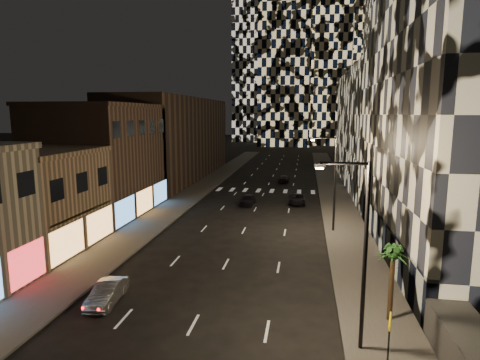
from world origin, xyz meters
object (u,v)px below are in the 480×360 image
(car_dark_rightlane, at_px, (297,199))
(car_dark_oncoming, at_px, (284,179))
(car_silver_parked, at_px, (107,293))
(streetlight_far, at_px, (333,177))
(car_dark_midlane, at_px, (248,200))
(ped_sign, at_px, (389,331))
(palm_tree, at_px, (393,258))
(streetlight_near, at_px, (360,243))

(car_dark_rightlane, bearing_deg, car_dark_oncoming, 99.34)
(car_silver_parked, height_order, car_dark_oncoming, car_silver_parked)
(streetlight_far, xyz_separation_m, car_dark_oncoming, (-6.01, 27.88, -4.77))
(car_dark_midlane, relative_size, car_dark_rightlane, 0.89)
(ped_sign, bearing_deg, car_silver_parked, -179.32)
(streetlight_far, distance_m, ped_sign, 21.99)
(ped_sign, xyz_separation_m, palm_tree, (1.02, 4.76, 1.57))
(car_silver_parked, relative_size, car_dark_rightlane, 0.87)
(streetlight_far, height_order, car_dark_midlane, streetlight_far)
(car_silver_parked, distance_m, car_dark_oncoming, 45.98)
(streetlight_far, bearing_deg, car_dark_rightlane, 106.25)
(car_dark_oncoming, bearing_deg, car_dark_midlane, 80.94)
(streetlight_near, relative_size, car_silver_parked, 2.34)
(streetlight_near, xyz_separation_m, palm_tree, (2.16, 3.04, -1.71))
(streetlight_near, distance_m, car_dark_oncoming, 48.49)
(ped_sign, bearing_deg, palm_tree, 94.49)
(car_dark_rightlane, relative_size, palm_tree, 1.04)
(car_dark_rightlane, bearing_deg, streetlight_near, -83.59)
(car_silver_parked, bearing_deg, streetlight_near, -15.14)
(car_dark_midlane, distance_m, car_dark_rightlane, 6.33)
(streetlight_far, xyz_separation_m, car_silver_parked, (-14.15, -17.37, -4.72))
(car_dark_oncoming, bearing_deg, car_dark_rightlane, 101.29)
(car_silver_parked, xyz_separation_m, ped_sign, (15.30, -4.35, 1.44))
(streetlight_far, relative_size, car_silver_parked, 2.34)
(car_dark_oncoming, distance_m, ped_sign, 50.13)
(car_dark_oncoming, bearing_deg, streetlight_far, 104.37)
(car_dark_rightlane, xyz_separation_m, palm_tree, (5.60, -28.74, 3.03))
(streetlight_near, distance_m, ped_sign, 3.88)
(palm_tree, bearing_deg, car_dark_rightlane, 101.02)
(streetlight_near, bearing_deg, palm_tree, 54.66)
(streetlight_near, height_order, streetlight_far, same)
(car_dark_midlane, bearing_deg, car_dark_oncoming, 82.37)
(car_dark_oncoming, bearing_deg, palm_tree, 102.53)
(car_dark_midlane, distance_m, palm_tree, 29.65)
(ped_sign, bearing_deg, car_dark_midlane, 125.09)
(car_dark_oncoming, bearing_deg, ped_sign, 100.41)
(car_dark_midlane, height_order, car_dark_rightlane, car_dark_midlane)
(streetlight_far, relative_size, car_dark_rightlane, 2.05)
(car_silver_parked, bearing_deg, ped_sign, -20.48)
(car_dark_midlane, xyz_separation_m, palm_tree, (11.71, -27.08, 2.97))
(car_silver_parked, distance_m, palm_tree, 16.59)
(streetlight_far, distance_m, car_silver_parked, 22.90)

